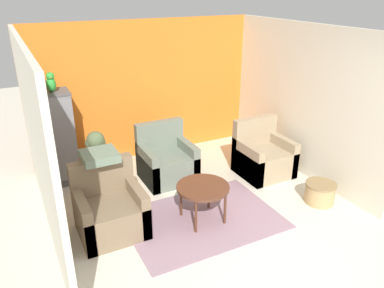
{
  "coord_description": "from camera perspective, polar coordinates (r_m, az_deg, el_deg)",
  "views": [
    {
      "loc": [
        -2.22,
        -2.61,
        2.94
      ],
      "look_at": [
        0.0,
        1.75,
        0.85
      ],
      "focal_mm": 35.0,
      "sensor_mm": 36.0,
      "label": 1
    }
  ],
  "objects": [
    {
      "name": "ground_plane",
      "position": [
        4.51,
        10.63,
        -17.93
      ],
      "size": [
        20.0,
        20.0,
        0.0
      ],
      "primitive_type": "plane",
      "color": "beige",
      "rests_on": "ground"
    },
    {
      "name": "wall_back_accent",
      "position": [
        6.75,
        -6.93,
        8.15
      ],
      "size": [
        4.08,
        0.06,
        2.41
      ],
      "color": "orange",
      "rests_on": "ground_plane"
    },
    {
      "name": "wall_left",
      "position": [
        4.69,
        -22.43,
        -0.32
      ],
      "size": [
        0.06,
        3.49,
        2.41
      ],
      "color": "beige",
      "rests_on": "ground_plane"
    },
    {
      "name": "wall_right",
      "position": [
        6.31,
        16.58,
        6.29
      ],
      "size": [
        0.06,
        3.49,
        2.41
      ],
      "color": "beige",
      "rests_on": "ground_plane"
    },
    {
      "name": "area_rug",
      "position": [
        5.17,
        1.61,
        -11.37
      ],
      "size": [
        2.02,
        1.44,
        0.01
      ],
      "color": "gray",
      "rests_on": "ground_plane"
    },
    {
      "name": "coffee_table",
      "position": [
        4.92,
        1.67,
        -6.91
      ],
      "size": [
        0.7,
        0.7,
        0.52
      ],
      "color": "#512D1E",
      "rests_on": "ground_plane"
    },
    {
      "name": "armchair_left",
      "position": [
        4.92,
        -12.38,
        -9.96
      ],
      "size": [
        0.81,
        0.76,
        0.9
      ],
      "color": "#7A664C",
      "rests_on": "ground_plane"
    },
    {
      "name": "armchair_right",
      "position": [
        6.32,
        10.76,
        -1.96
      ],
      "size": [
        0.81,
        0.76,
        0.9
      ],
      "color": "#9E896B",
      "rests_on": "ground_plane"
    },
    {
      "name": "armchair_middle",
      "position": [
        6.06,
        -3.9,
        -2.74
      ],
      "size": [
        0.81,
        0.76,
        0.9
      ],
      "color": "slate",
      "rests_on": "ground_plane"
    },
    {
      "name": "birdcage",
      "position": [
        6.15,
        -19.57,
        0.84
      ],
      "size": [
        0.47,
        0.47,
        1.48
      ],
      "color": "#555559",
      "rests_on": "ground_plane"
    },
    {
      "name": "parrot",
      "position": [
        5.9,
        -20.71,
        8.76
      ],
      "size": [
        0.14,
        0.25,
        0.3
      ],
      "color": "green",
      "rests_on": "birdcage"
    },
    {
      "name": "potted_plant",
      "position": [
        6.34,
        -14.4,
        -0.45
      ],
      "size": [
        0.33,
        0.3,
        0.75
      ],
      "color": "beige",
      "rests_on": "ground_plane"
    },
    {
      "name": "wicker_basket",
      "position": [
        5.77,
        18.92,
        -6.94
      ],
      "size": [
        0.44,
        0.44,
        0.31
      ],
      "color": "tan",
      "rests_on": "ground_plane"
    },
    {
      "name": "throw_pillow",
      "position": [
        4.84,
        -13.91,
        -1.76
      ],
      "size": [
        0.44,
        0.44,
        0.1
      ],
      "color": "slate",
      "rests_on": "armchair_left"
    }
  ]
}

